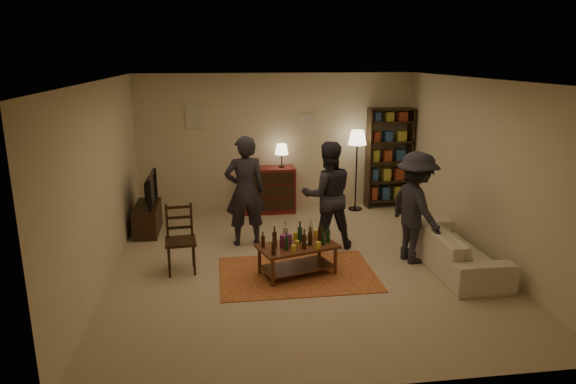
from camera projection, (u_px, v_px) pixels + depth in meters
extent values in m
plane|color=#C6B793|center=(301.00, 264.00, 7.68)|extent=(6.00, 6.00, 0.00)
plane|color=beige|center=(277.00, 142.00, 10.21)|extent=(5.50, 0.00, 5.50)
plane|color=beige|center=(103.00, 183.00, 6.97)|extent=(0.00, 6.00, 6.00)
plane|color=beige|center=(482.00, 171.00, 7.70)|extent=(0.00, 6.00, 6.00)
plane|color=beige|center=(358.00, 254.00, 4.47)|extent=(5.50, 0.00, 5.50)
plane|color=white|center=(303.00, 80.00, 6.99)|extent=(6.00, 6.00, 0.00)
cube|color=beige|center=(195.00, 116.00, 9.84)|extent=(0.35, 0.03, 0.45)
cube|color=beige|center=(307.00, 124.00, 10.18)|extent=(0.30, 0.03, 0.40)
cube|color=maroon|center=(297.00, 274.00, 7.32)|extent=(2.20, 1.50, 0.01)
cube|color=#5F2B1B|center=(297.00, 246.00, 7.21)|extent=(1.21, 0.89, 0.04)
cube|color=#5F2B1B|center=(297.00, 267.00, 7.29)|extent=(1.09, 0.76, 0.02)
cylinder|color=#5F2B1B|center=(273.00, 273.00, 6.87)|extent=(0.05, 0.05, 0.40)
cylinder|color=#5F2B1B|center=(335.00, 261.00, 7.26)|extent=(0.05, 0.05, 0.40)
cylinder|color=#5F2B1B|center=(259.00, 261.00, 7.28)|extent=(0.05, 0.05, 0.40)
cylinder|color=#5F2B1B|center=(319.00, 250.00, 7.68)|extent=(0.05, 0.05, 0.40)
cylinder|color=gold|center=(273.00, 245.00, 7.05)|extent=(0.07, 0.07, 0.10)
cylinder|color=gold|center=(293.00, 248.00, 6.96)|extent=(0.07, 0.07, 0.09)
cylinder|color=gold|center=(295.00, 236.00, 7.41)|extent=(0.07, 0.07, 0.11)
cylinder|color=gold|center=(318.00, 245.00, 7.09)|extent=(0.07, 0.07, 0.09)
cylinder|color=gold|center=(315.00, 233.00, 7.54)|extent=(0.07, 0.07, 0.10)
cylinder|color=gold|center=(297.00, 243.00, 7.16)|extent=(0.06, 0.06, 0.08)
cube|color=#84338E|center=(285.00, 240.00, 7.13)|extent=(0.17, 0.15, 0.18)
cylinder|color=gray|center=(306.00, 243.00, 7.24)|extent=(0.12, 0.12, 0.03)
cube|color=black|center=(181.00, 242.00, 7.30)|extent=(0.47, 0.47, 0.04)
cylinder|color=black|center=(169.00, 263.00, 7.16)|extent=(0.04, 0.04, 0.45)
cylinder|color=black|center=(194.00, 260.00, 7.24)|extent=(0.04, 0.04, 0.45)
cylinder|color=black|center=(169.00, 254.00, 7.49)|extent=(0.04, 0.04, 0.45)
cylinder|color=black|center=(193.00, 252.00, 7.57)|extent=(0.04, 0.04, 0.45)
cube|color=black|center=(179.00, 219.00, 7.40)|extent=(0.35, 0.06, 0.51)
cube|color=black|center=(148.00, 218.00, 9.02)|extent=(0.40, 1.00, 0.50)
imported|color=black|center=(147.00, 189.00, 8.89)|extent=(0.13, 0.97, 0.56)
cube|color=maroon|center=(269.00, 190.00, 10.15)|extent=(1.00, 0.48, 0.90)
cube|color=black|center=(271.00, 204.00, 9.97)|extent=(0.92, 0.02, 0.22)
cube|color=black|center=(271.00, 192.00, 9.90)|extent=(0.92, 0.02, 0.22)
cube|color=black|center=(270.00, 178.00, 9.83)|extent=(0.92, 0.02, 0.22)
cylinder|color=black|center=(282.00, 166.00, 10.06)|extent=(0.12, 0.12, 0.04)
cylinder|color=black|center=(282.00, 160.00, 10.02)|extent=(0.02, 0.02, 0.22)
cone|color=#FFE5B2|center=(282.00, 149.00, 9.97)|extent=(0.26, 0.26, 0.20)
cube|color=black|center=(368.00, 159.00, 10.33)|extent=(0.04, 0.34, 2.00)
cube|color=black|center=(409.00, 158.00, 10.44)|extent=(0.04, 0.34, 2.00)
cube|color=black|center=(387.00, 199.00, 10.60)|extent=(0.90, 0.34, 0.03)
cube|color=black|center=(388.00, 180.00, 10.50)|extent=(0.90, 0.34, 0.03)
cube|color=black|center=(389.00, 161.00, 10.40)|extent=(0.90, 0.34, 0.03)
cube|color=black|center=(390.00, 142.00, 10.29)|extent=(0.90, 0.34, 0.03)
cube|color=black|center=(391.00, 122.00, 10.19)|extent=(0.90, 0.34, 0.03)
cube|color=black|center=(392.00, 109.00, 10.13)|extent=(0.90, 0.34, 0.03)
cube|color=brown|center=(373.00, 193.00, 10.53)|extent=(0.12, 0.22, 0.26)
cube|color=navy|center=(385.00, 192.00, 10.56)|extent=(0.15, 0.22, 0.26)
cube|color=#A3A436|center=(397.00, 192.00, 10.60)|extent=(0.18, 0.22, 0.26)
cube|color=navy|center=(374.00, 174.00, 10.43)|extent=(0.12, 0.22, 0.24)
cube|color=#A3A436|center=(386.00, 174.00, 10.46)|extent=(0.15, 0.22, 0.24)
cube|color=brown|center=(399.00, 173.00, 10.49)|extent=(0.18, 0.22, 0.24)
cube|color=#A3A436|center=(375.00, 155.00, 10.33)|extent=(0.12, 0.22, 0.22)
cube|color=brown|center=(387.00, 155.00, 10.36)|extent=(0.15, 0.22, 0.22)
cube|color=navy|center=(400.00, 155.00, 10.39)|extent=(0.18, 0.22, 0.22)
cube|color=brown|center=(376.00, 136.00, 10.22)|extent=(0.12, 0.22, 0.20)
cube|color=navy|center=(388.00, 136.00, 10.26)|extent=(0.15, 0.22, 0.20)
cube|color=#A3A436|center=(401.00, 136.00, 10.29)|extent=(0.18, 0.22, 0.20)
cube|color=navy|center=(377.00, 117.00, 10.12)|extent=(0.12, 0.22, 0.18)
cube|color=#A3A436|center=(389.00, 116.00, 10.16)|extent=(0.15, 0.22, 0.18)
cube|color=brown|center=(402.00, 116.00, 10.19)|extent=(0.18, 0.22, 0.18)
cylinder|color=black|center=(355.00, 209.00, 10.40)|extent=(0.28, 0.28, 0.03)
cylinder|color=black|center=(356.00, 175.00, 10.22)|extent=(0.03, 0.03, 1.42)
cone|color=#FFE5B2|center=(357.00, 137.00, 10.02)|extent=(0.36, 0.36, 0.28)
imported|color=beige|center=(454.00, 247.00, 7.51)|extent=(0.81, 2.08, 0.61)
imported|color=#222228|center=(245.00, 191.00, 8.28)|extent=(0.70, 0.50, 1.81)
imported|color=#26262E|center=(327.00, 195.00, 8.17)|extent=(0.86, 0.68, 1.74)
imported|color=#24242B|center=(416.00, 208.00, 7.60)|extent=(0.86, 1.20, 1.68)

